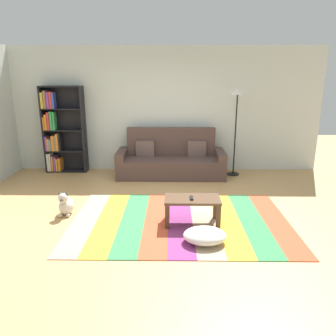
# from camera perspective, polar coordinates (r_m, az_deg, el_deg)

# --- Properties ---
(ground_plane) EXTENTS (14.00, 14.00, 0.00)m
(ground_plane) POSITION_cam_1_polar(r_m,az_deg,el_deg) (5.13, -0.98, -7.99)
(ground_plane) COLOR tan
(back_wall) EXTENTS (6.80, 0.10, 2.70)m
(back_wall) POSITION_cam_1_polar(r_m,az_deg,el_deg) (7.27, -0.40, 10.20)
(back_wall) COLOR silver
(back_wall) RESTS_ON ground_plane
(rug) EXTENTS (3.18, 2.15, 0.01)m
(rug) POSITION_cam_1_polar(r_m,az_deg,el_deg) (4.87, 2.18, -9.29)
(rug) COLOR tan
(rug) RESTS_ON ground_plane
(couch) EXTENTS (2.26, 0.80, 1.00)m
(couch) POSITION_cam_1_polar(r_m,az_deg,el_deg) (6.93, 0.51, 1.39)
(couch) COLOR #4C3833
(couch) RESTS_ON ground_plane
(bookshelf) EXTENTS (0.90, 0.28, 1.87)m
(bookshelf) POSITION_cam_1_polar(r_m,az_deg,el_deg) (7.52, -18.66, 6.18)
(bookshelf) COLOR black
(bookshelf) RESTS_ON ground_plane
(coffee_table) EXTENTS (0.80, 0.42, 0.39)m
(coffee_table) POSITION_cam_1_polar(r_m,az_deg,el_deg) (4.69, 4.30, -6.14)
(coffee_table) COLOR #513826
(coffee_table) RESTS_ON rug
(pouf) EXTENTS (0.56, 0.44, 0.19)m
(pouf) POSITION_cam_1_polar(r_m,az_deg,el_deg) (4.27, 6.49, -11.75)
(pouf) COLOR white
(pouf) RESTS_ON rug
(dog) EXTENTS (0.22, 0.35, 0.40)m
(dog) POSITION_cam_1_polar(r_m,az_deg,el_deg) (5.27, -17.57, -6.20)
(dog) COLOR beige
(dog) RESTS_ON ground_plane
(standing_lamp) EXTENTS (0.32, 0.32, 1.85)m
(standing_lamp) POSITION_cam_1_polar(r_m,az_deg,el_deg) (6.93, 12.07, 11.19)
(standing_lamp) COLOR black
(standing_lamp) RESTS_ON ground_plane
(tv_remote) EXTENTS (0.05, 0.15, 0.02)m
(tv_remote) POSITION_cam_1_polar(r_m,az_deg,el_deg) (4.63, 4.17, -5.28)
(tv_remote) COLOR black
(tv_remote) RESTS_ON coffee_table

